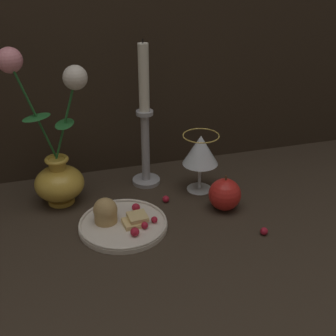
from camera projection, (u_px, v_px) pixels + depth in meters
ground_plane at (147, 221)px, 1.05m from camera, size 2.40×2.40×0.00m
vase at (56, 160)px, 1.07m from camera, size 0.18×0.12×0.37m
plate_with_pastries at (120, 221)px, 1.02m from camera, size 0.19×0.19×0.07m
wine_glass at (200, 152)px, 1.13m from camera, size 0.09×0.09×0.15m
candlestick at (145, 125)px, 1.13m from camera, size 0.07×0.07×0.37m
apple_beside_vase at (225, 194)px, 1.08m from camera, size 0.08×0.08×0.09m
berry_near_plate at (264, 231)px, 1.00m from camera, size 0.02×0.02×0.02m
berry_front_center at (166, 199)px, 1.12m from camera, size 0.02×0.02×0.02m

